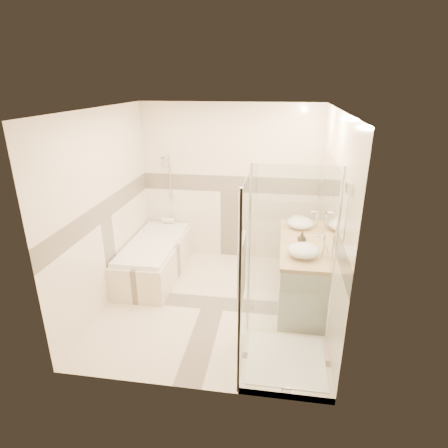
# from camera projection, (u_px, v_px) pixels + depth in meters

# --- Properties ---
(room) EXTENTS (2.82, 3.02, 2.52)m
(room) POSITION_uv_depth(u_px,v_px,m) (217.00, 215.00, 4.57)
(room) COLOR beige
(room) RESTS_ON ground
(bathtub) EXTENTS (0.75, 1.70, 0.56)m
(bathtub) POSITION_uv_depth(u_px,v_px,m) (155.00, 256.00, 5.66)
(bathtub) COLOR beige
(bathtub) RESTS_ON ground
(vanity) EXTENTS (0.58, 1.62, 0.85)m
(vanity) POSITION_uv_depth(u_px,v_px,m) (300.00, 270.00, 4.99)
(vanity) COLOR silver
(vanity) RESTS_ON ground
(shower_enclosure) EXTENTS (0.96, 0.93, 2.04)m
(shower_enclosure) POSITION_uv_depth(u_px,v_px,m) (277.00, 320.00, 3.83)
(shower_enclosure) COLOR beige
(shower_enclosure) RESTS_ON ground
(vessel_sink_near) EXTENTS (0.37, 0.37, 0.15)m
(vessel_sink_near) POSITION_uv_depth(u_px,v_px,m) (300.00, 223.00, 5.26)
(vessel_sink_near) COLOR white
(vessel_sink_near) RESTS_ON vanity
(vessel_sink_far) EXTENTS (0.38, 0.38, 0.15)m
(vessel_sink_far) POSITION_uv_depth(u_px,v_px,m) (303.00, 250.00, 4.40)
(vessel_sink_far) COLOR white
(vessel_sink_far) RESTS_ON vanity
(faucet_near) EXTENTS (0.11, 0.03, 0.26)m
(faucet_near) POSITION_uv_depth(u_px,v_px,m) (316.00, 218.00, 5.20)
(faucet_near) COLOR silver
(faucet_near) RESTS_ON vanity
(faucet_far) EXTENTS (0.12, 0.03, 0.29)m
(faucet_far) POSITION_uv_depth(u_px,v_px,m) (323.00, 244.00, 4.34)
(faucet_far) COLOR silver
(faucet_far) RESTS_ON vanity
(amenity_bottle_a) EXTENTS (0.10, 0.10, 0.16)m
(amenity_bottle_a) POSITION_uv_depth(u_px,v_px,m) (302.00, 239.00, 4.71)
(amenity_bottle_a) COLOR black
(amenity_bottle_a) RESTS_ON vanity
(amenity_bottle_b) EXTENTS (0.14, 0.14, 0.15)m
(amenity_bottle_b) POSITION_uv_depth(u_px,v_px,m) (302.00, 238.00, 4.76)
(amenity_bottle_b) COLOR black
(amenity_bottle_b) RESTS_ON vanity
(folded_towels) EXTENTS (0.20, 0.28, 0.08)m
(folded_towels) POSITION_uv_depth(u_px,v_px,m) (300.00, 221.00, 5.42)
(folded_towels) COLOR white
(folded_towels) RESTS_ON vanity
(rolled_towel) EXTENTS (0.20, 0.09, 0.09)m
(rolled_towel) POSITION_uv_depth(u_px,v_px,m) (168.00, 221.00, 6.24)
(rolled_towel) COLOR white
(rolled_towel) RESTS_ON bathtub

